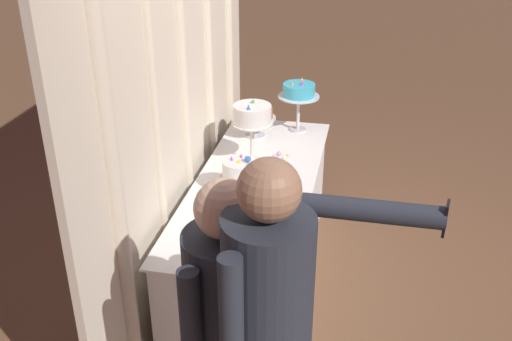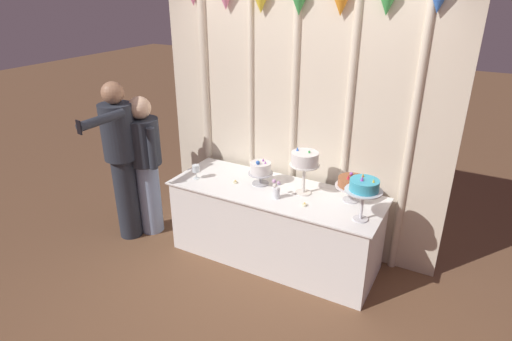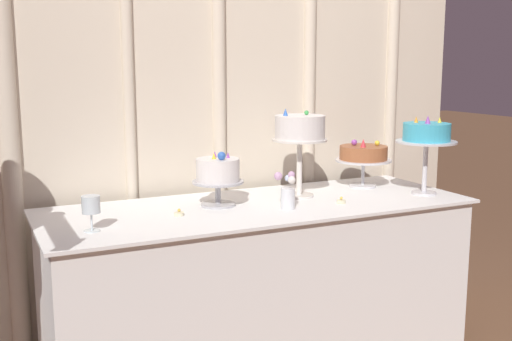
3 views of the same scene
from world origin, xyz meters
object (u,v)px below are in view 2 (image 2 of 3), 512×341
object	(u,v)px
guest_man_dark_suit	(146,161)
cake_table	(274,225)
cake_display_midright	(352,183)
cake_display_rightmost	(364,187)
wine_glass	(196,169)
tealight_near_left	(304,205)
tealight_far_left	(235,182)
cake_display_midleft	(305,161)
cake_display_leftmost	(261,169)
flower_vase	(276,190)
guest_man_pink_jacket	(121,155)

from	to	relation	value
guest_man_dark_suit	cake_table	bearing A→B (deg)	7.27
cake_display_midright	cake_display_rightmost	bearing A→B (deg)	-59.14
wine_glass	tealight_near_left	distance (m)	1.18
cake_table	tealight_far_left	distance (m)	0.57
cake_display_midright	cake_display_midleft	bearing A→B (deg)	-170.78
cake_table	cake_display_leftmost	xyz separation A→B (m)	(-0.19, 0.06, 0.53)
cake_display_rightmost	guest_man_dark_suit	bearing A→B (deg)	-179.13
cake_display_midleft	cake_display_midright	size ratio (longest dim) A/B	1.47
cake_display_leftmost	flower_vase	distance (m)	0.34
wine_glass	guest_man_pink_jacket	world-z (taller)	guest_man_pink_jacket
tealight_near_left	cake_display_leftmost	bearing A→B (deg)	159.50
flower_vase	tealight_near_left	world-z (taller)	flower_vase
cake_display_midleft	flower_vase	xyz separation A→B (m)	(-0.18, -0.21, -0.25)
cake_display_midright	wine_glass	world-z (taller)	cake_display_midright
cake_display_rightmost	guest_man_pink_jacket	world-z (taller)	guest_man_pink_jacket
cake_display_leftmost	tealight_near_left	world-z (taller)	cake_display_leftmost
cake_display_leftmost	guest_man_pink_jacket	world-z (taller)	guest_man_pink_jacket
cake_display_midright	tealight_far_left	size ratio (longest dim) A/B	6.69
cake_table	cake_display_midleft	bearing A→B (deg)	16.01
cake_display_midleft	cake_display_midright	world-z (taller)	cake_display_midleft
cake_display_leftmost	cake_display_rightmost	xyz separation A→B (m)	(1.05, -0.21, 0.14)
cake_table	tealight_near_left	world-z (taller)	tealight_near_left
tealight_far_left	guest_man_pink_jacket	xyz separation A→B (m)	(-1.16, -0.34, 0.18)
cake_table	guest_man_pink_jacket	bearing A→B (deg)	-166.43
cake_table	cake_display_midleft	size ratio (longest dim) A/B	4.61
guest_man_pink_jacket	cake_display_midleft	bearing A→B (deg)	13.91
cake_display_leftmost	tealight_far_left	distance (m)	0.29
cake_display_leftmost	guest_man_dark_suit	distance (m)	1.27
wine_glass	tealight_near_left	world-z (taller)	wine_glass
cake_display_rightmost	tealight_near_left	distance (m)	0.58
cake_table	cake_display_midright	size ratio (longest dim) A/B	6.79
tealight_far_left	guest_man_dark_suit	distance (m)	1.03
cake_display_midleft	wine_glass	size ratio (longest dim) A/B	3.08
wine_glass	cake_display_leftmost	bearing A→B (deg)	17.78
cake_table	guest_man_dark_suit	xyz separation A→B (m)	(-1.44, -0.18, 0.45)
cake_display_rightmost	guest_man_dark_suit	xyz separation A→B (m)	(-2.30, -0.03, -0.22)
cake_display_leftmost	tealight_far_left	xyz separation A→B (m)	(-0.23, -0.10, -0.15)
tealight_far_left	flower_vase	bearing A→B (deg)	-10.47
cake_table	flower_vase	xyz separation A→B (m)	(0.08, -0.13, 0.46)
tealight_far_left	guest_man_pink_jacket	world-z (taller)	guest_man_pink_jacket
cake_display_rightmost	tealight_far_left	xyz separation A→B (m)	(-1.28, 0.10, -0.29)
cake_display_leftmost	cake_display_rightmost	bearing A→B (deg)	-11.08
tealight_far_left	cake_display_leftmost	bearing A→B (deg)	24.20
cake_display_midright	guest_man_pink_jacket	xyz separation A→B (m)	(-2.27, -0.52, 0.01)
flower_vase	cake_display_midleft	bearing A→B (deg)	49.42
cake_display_leftmost	cake_display_midright	bearing A→B (deg)	5.58
cake_table	tealight_near_left	distance (m)	0.55
wine_glass	tealight_far_left	xyz separation A→B (m)	(0.40, 0.10, -0.10)
tealight_near_left	guest_man_dark_suit	size ratio (longest dim) A/B	0.03
cake_display_midleft	cake_display_rightmost	bearing A→B (deg)	-19.99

